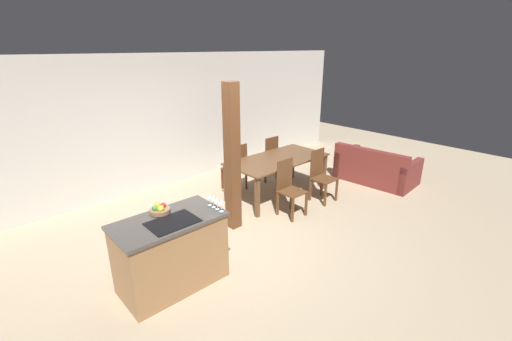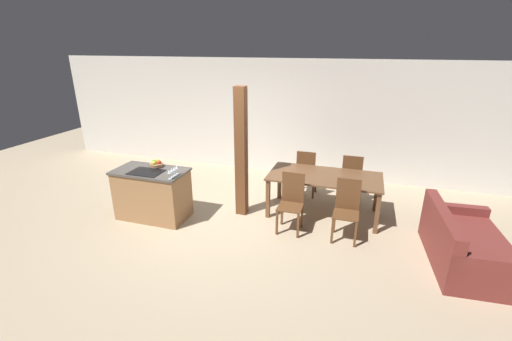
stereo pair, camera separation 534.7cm
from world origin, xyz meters
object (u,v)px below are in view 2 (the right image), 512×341
at_px(wine_glass_middle, 172,170).
at_px(dining_chair_far_right, 351,178).
at_px(kitchen_island, 153,194).
at_px(wine_glass_end, 177,167).
at_px(dining_table, 324,180).
at_px(dining_chair_far_left, 306,173).
at_px(dining_chair_near_right, 347,209).
at_px(timber_post, 241,153).
at_px(dining_chair_near_left, 291,202).
at_px(couch, 465,247).
at_px(wine_glass_near, 169,172).
at_px(fruit_bowl, 156,164).
at_px(wine_glass_far, 174,169).

distance_m(wine_glass_middle, dining_chair_far_right, 3.48).
bearing_deg(kitchen_island, wine_glass_end, -4.55).
xyz_separation_m(dining_table, dining_chair_far_left, (-0.45, 0.72, -0.16)).
bearing_deg(dining_chair_near_right, timber_post, 170.83).
relative_size(kitchen_island, dining_chair_near_left, 1.29).
xyz_separation_m(wine_glass_end, couch, (4.49, 0.15, -0.77)).
bearing_deg(couch, wine_glass_near, 90.82).
xyz_separation_m(kitchen_island, wine_glass_near, (0.57, -0.28, 0.58)).
height_order(kitchen_island, wine_glass_end, wine_glass_end).
bearing_deg(wine_glass_middle, wine_glass_end, 90.00).
bearing_deg(wine_glass_near, fruit_bowl, 139.61).
relative_size(dining_chair_near_left, dining_chair_far_left, 1.00).
distance_m(wine_glass_near, wine_glass_end, 0.23).
relative_size(kitchen_island, couch, 0.77).
distance_m(wine_glass_far, dining_chair_far_left, 2.74).
xyz_separation_m(fruit_bowl, dining_chair_far_left, (2.47, 1.57, -0.45)).
bearing_deg(wine_glass_end, wine_glass_near, -90.00).
xyz_separation_m(dining_chair_far_left, timber_post, (-1.00, -1.14, 0.66)).
relative_size(dining_table, timber_post, 0.86).
bearing_deg(wine_glass_end, fruit_bowl, 156.49).
bearing_deg(fruit_bowl, wine_glass_end, -23.51).
height_order(fruit_bowl, wine_glass_middle, wine_glass_middle).
height_order(fruit_bowl, dining_chair_near_right, fruit_bowl).
bearing_deg(wine_glass_middle, fruit_bowl, 144.54).
distance_m(dining_chair_near_left, timber_post, 1.23).
bearing_deg(couch, kitchen_island, 87.11).
distance_m(wine_glass_middle, dining_chair_near_right, 2.91).
xyz_separation_m(wine_glass_middle, dining_chair_far_right, (2.81, 1.98, -0.53)).
relative_size(wine_glass_far, couch, 0.10).
bearing_deg(kitchen_island, wine_glass_near, -26.17).
bearing_deg(kitchen_island, dining_chair_far_right, 27.67).
bearing_deg(dining_chair_far_right, dining_chair_far_left, 0.00).
xyz_separation_m(wine_glass_near, timber_post, (0.91, 0.92, 0.13)).
bearing_deg(wine_glass_end, couch, 1.91).
height_order(dining_chair_near_left, dining_chair_far_right, same).
distance_m(fruit_bowl, dining_chair_near_left, 2.52).
distance_m(fruit_bowl, dining_chair_far_right, 3.75).
relative_size(fruit_bowl, wine_glass_near, 1.53).
height_order(wine_glass_middle, couch, wine_glass_middle).
xyz_separation_m(kitchen_island, wine_glass_end, (0.57, -0.05, 0.58)).
relative_size(dining_chair_near_right, timber_post, 0.42).
height_order(fruit_bowl, dining_chair_far_right, fruit_bowl).
height_order(wine_glass_near, wine_glass_far, same).
distance_m(fruit_bowl, wine_glass_far, 0.66).
relative_size(dining_chair_near_left, dining_chair_near_right, 1.00).
relative_size(wine_glass_end, dining_chair_far_right, 0.16).
bearing_deg(couch, timber_post, 77.45).
xyz_separation_m(wine_glass_near, dining_chair_far_left, (1.91, 2.05, -0.53)).
distance_m(dining_chair_near_right, dining_chair_far_right, 1.44).
distance_m(dining_chair_far_left, timber_post, 1.65).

